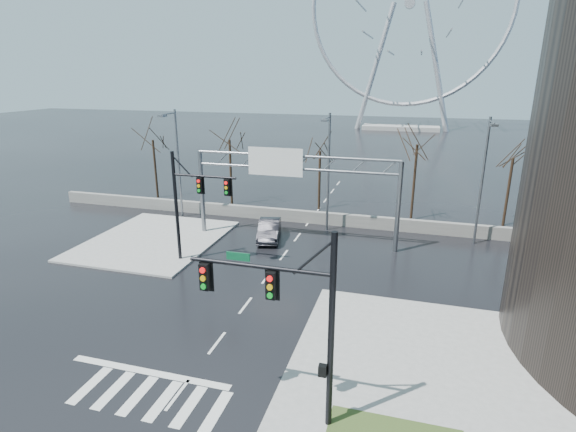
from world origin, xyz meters
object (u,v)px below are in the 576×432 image
(signal_mast_near, at_px, (295,310))
(signal_mast_far, at_px, (190,198))
(sign_gantry, at_px, (290,179))
(ferris_wheel, at_px, (409,12))
(car, at_px, (269,229))

(signal_mast_near, relative_size, signal_mast_far, 1.00)
(signal_mast_near, bearing_deg, signal_mast_far, 130.26)
(sign_gantry, xyz_separation_m, ferris_wheel, (5.38, 80.04, 20.95))
(signal_mast_near, xyz_separation_m, car, (-7.30, 19.11, -4.09))
(signal_mast_far, relative_size, sign_gantry, 0.49)
(car, bearing_deg, signal_mast_far, -134.34)
(ferris_wheel, bearing_deg, signal_mast_far, -97.20)
(car, bearing_deg, signal_mast_near, -82.17)
(sign_gantry, bearing_deg, signal_mast_near, -73.81)
(signal_mast_near, relative_size, sign_gantry, 0.49)
(sign_gantry, height_order, car, sign_gantry)
(signal_mast_far, relative_size, car, 1.67)
(signal_mast_far, bearing_deg, signal_mast_near, -49.74)
(signal_mast_near, height_order, sign_gantry, signal_mast_near)
(ferris_wheel, distance_m, car, 84.15)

